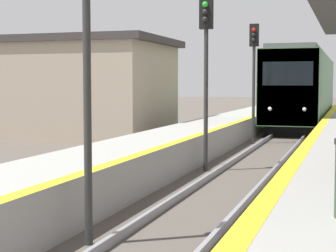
% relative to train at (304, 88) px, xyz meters
% --- Properties ---
extents(train, '(2.72, 18.69, 4.26)m').
position_rel_train_xyz_m(train, '(0.00, 0.00, 0.00)').
color(train, black).
rests_on(train, ground).
extents(signal_near, '(0.36, 0.31, 4.85)m').
position_rel_train_xyz_m(signal_near, '(-1.06, -26.70, 1.20)').
color(signal_near, '#2D2D2D').
rests_on(signal_near, ground).
extents(signal_mid, '(0.36, 0.31, 4.85)m').
position_rel_train_xyz_m(signal_mid, '(-1.17, -19.11, 1.20)').
color(signal_mid, '#2D2D2D').
rests_on(signal_mid, ground).
extents(signal_far, '(0.36, 0.31, 4.85)m').
position_rel_train_xyz_m(signal_far, '(-1.10, -11.53, 1.20)').
color(signal_far, '#2D2D2D').
rests_on(signal_far, ground).
extents(station_building, '(13.53, 6.23, 4.45)m').
position_rel_train_xyz_m(station_building, '(-11.75, -11.26, 0.08)').
color(station_building, tan).
rests_on(station_building, ground).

